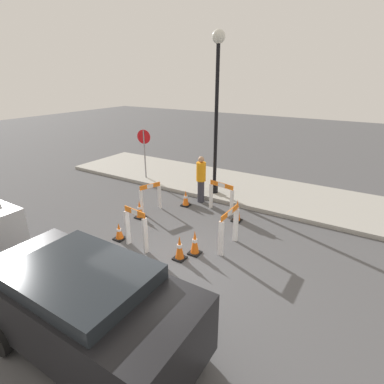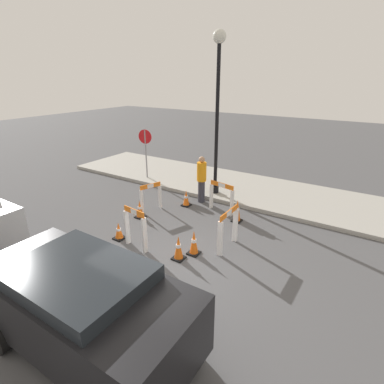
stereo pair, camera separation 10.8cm
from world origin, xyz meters
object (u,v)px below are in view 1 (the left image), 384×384
streetlamp_post (217,95)px  stop_sign (144,146)px  person_worker (201,178)px  parked_car_1 (86,305)px

streetlamp_post → stop_sign: streetlamp_post is taller
streetlamp_post → stop_sign: size_ratio=2.67×
streetlamp_post → person_worker: 2.91m
person_worker → stop_sign: bearing=-119.3°
streetlamp_post → person_worker: (-0.13, -0.80, -2.79)m
stop_sign → person_worker: stop_sign is taller
person_worker → streetlamp_post: bearing=155.0°
streetlamp_post → stop_sign: 4.04m
parked_car_1 → stop_sign: bearing=124.0°
stop_sign → parked_car_1: stop_sign is taller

